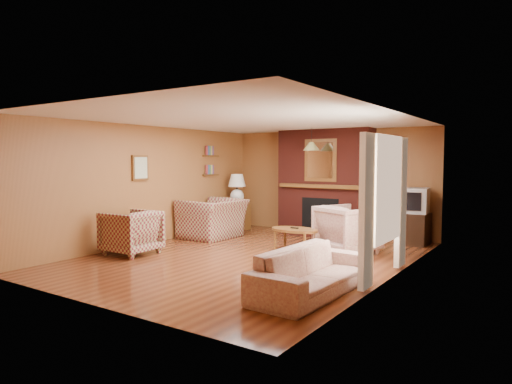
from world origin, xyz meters
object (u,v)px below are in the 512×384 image
Objects in this scene: floral_sofa at (312,271)px; floral_armchair at (348,229)px; fireplace at (325,183)px; crt_tv at (414,200)px; plaid_loveseat at (213,218)px; coffee_table at (295,231)px; side_table at (237,216)px; tv_stand at (413,229)px; table_lamp at (237,187)px; plaid_armchair at (131,232)px.

floral_armchair is (-0.63, 2.68, 0.15)m from floral_sofa.
fireplace is 2.08m from crt_tv.
coffee_table is at bearing 82.15° from plaid_loveseat.
plaid_loveseat is at bearing -78.69° from side_table.
crt_tv is at bearing 49.06° from coffee_table.
tv_stand is at bearing 0.30° from floral_sofa.
tv_stand is at bearing 49.15° from coffee_table.
table_lamp reaches higher than crt_tv.
table_lamp reaches higher than side_table.
floral_sofa is 4.20m from tv_stand.
plaid_loveseat is 1.28m from side_table.
fireplace is 1.86× the size of plaid_loveseat.
side_table is 0.72m from table_lamp.
plaid_armchair is (-1.95, -3.99, -0.78)m from fireplace.
side_table is at bearing 6.02° from floral_armchair.
plaid_loveseat is 0.65× the size of floral_sofa.
plaid_armchair is 3.96m from floral_armchair.
coffee_table is 1.43× the size of side_table.
floral_armchair is (1.27, -1.70, -0.74)m from fireplace.
plaid_armchair reaches higher than coffee_table.
crt_tv is at bearing 112.68° from plaid_loveseat.
plaid_loveseat is 2.26m from coffee_table.
coffee_table is 1.31× the size of table_lamp.
floral_armchair is at bearing -117.27° from crt_tv.
side_table is 1.01× the size of tv_stand.
floral_sofa is at bearing -92.05° from crt_tv.
tv_stand is at bearing 4.82° from table_lamp.
fireplace is 2.29m from coffee_table.
floral_sofa is at bearing 81.95° from plaid_armchair.
plaid_armchair is at bearing -141.14° from coffee_table.
floral_armchair is 3.57m from side_table.
plaid_armchair is at bearing -87.52° from side_table.
fireplace reaches higher than plaid_armchair.
plaid_armchair is (-0.10, -2.21, -0.02)m from plaid_loveseat.
tv_stand is at bearing -92.15° from floral_armchair.
table_lamp is at bearing -168.24° from plaid_loveseat.
table_lamp reaches higher than floral_sofa.
crt_tv reaches higher than side_table.
plaid_armchair is 0.94× the size of coffee_table.
plaid_loveseat is 2.01× the size of tv_stand.
floral_sofa is 2.14× the size of coffee_table.
plaid_loveseat reaches higher than side_table.
table_lamp is at bearing 48.48° from floral_sofa.
table_lamp reaches higher than tv_stand.
fireplace reaches higher than plaid_loveseat.
floral_armchair is at bearing -19.01° from side_table.
plaid_armchair is 1.47× the size of crt_tv.
plaid_loveseat is 2.17× the size of crt_tv.
plaid_loveseat is 4.56m from floral_sofa.
crt_tv reaches higher than floral_sofa.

